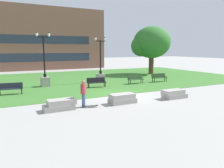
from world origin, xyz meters
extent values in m
plane|color=#A3A09B|center=(0.00, 0.00, 0.00)|extent=(140.00, 140.00, 0.00)
cube|color=#3D752D|center=(0.00, 10.00, 0.01)|extent=(40.00, 20.00, 0.02)
cube|color=#9E9991|center=(-5.44, -2.05, 0.16)|extent=(1.80, 0.90, 0.32)
cube|color=#A6A098|center=(-5.26, -2.05, 0.48)|extent=(1.66, 0.83, 0.32)
cube|color=#9E9991|center=(-1.21, -2.32, 0.16)|extent=(1.80, 0.90, 0.32)
cube|color=#A6A098|center=(-1.24, -2.32, 0.48)|extent=(1.66, 0.83, 0.32)
cube|color=#9E9991|center=(3.01, -2.74, 0.16)|extent=(1.80, 0.90, 0.32)
cube|color=#A6A098|center=(2.85, -2.74, 0.48)|extent=(1.66, 0.83, 0.32)
cylinder|color=#384C7A|center=(-3.83, -2.00, 0.43)|extent=(0.15, 0.15, 0.86)
cylinder|color=#384C7A|center=(-3.95, -2.16, 0.43)|extent=(0.15, 0.15, 0.86)
cube|color=maroon|center=(-3.89, -2.08, 1.16)|extent=(0.43, 0.46, 0.60)
cylinder|color=maroon|center=(-3.73, -1.75, 1.21)|extent=(0.27, 0.32, 0.54)
cylinder|color=maroon|center=(-4.04, -2.41, 1.21)|extent=(0.27, 0.32, 0.54)
sphere|color=#9E7051|center=(-3.89, -2.08, 1.60)|extent=(0.22, 0.22, 0.22)
cube|color=black|center=(-3.56, -2.31, 0.09)|extent=(0.82, 0.43, 0.02)
cube|color=black|center=(-3.13, -2.45, 0.11)|extent=(0.17, 0.23, 0.06)
cube|color=black|center=(-3.99, -2.18, 0.11)|extent=(0.17, 0.23, 0.06)
cylinder|color=silver|center=(-3.31, -2.27, 0.03)|extent=(0.06, 0.05, 0.06)
cylinder|color=silver|center=(-3.38, -2.48, 0.03)|extent=(0.06, 0.05, 0.06)
cylinder|color=silver|center=(-3.73, -2.14, 0.03)|extent=(0.06, 0.05, 0.06)
cylinder|color=silver|center=(-3.80, -2.35, 0.03)|extent=(0.06, 0.05, 0.06)
cube|color=#284723|center=(4.18, 4.27, 0.46)|extent=(1.82, 0.54, 0.05)
cube|color=#284723|center=(4.17, 4.52, 0.69)|extent=(1.80, 0.22, 0.46)
cube|color=black|center=(3.35, 4.23, 0.58)|extent=(0.08, 0.40, 0.04)
cube|color=black|center=(5.02, 4.32, 0.58)|extent=(0.08, 0.40, 0.04)
cylinder|color=black|center=(3.39, 4.07, 0.23)|extent=(0.07, 0.07, 0.41)
cylinder|color=black|center=(4.99, 4.15, 0.23)|extent=(0.07, 0.07, 0.41)
cylinder|color=black|center=(3.38, 4.39, 0.23)|extent=(0.07, 0.07, 0.41)
cylinder|color=black|center=(4.97, 4.47, 0.23)|extent=(0.07, 0.07, 0.41)
cube|color=#284723|center=(7.22, 4.15, 0.46)|extent=(1.82, 0.53, 0.05)
cube|color=#284723|center=(7.23, 4.40, 0.69)|extent=(1.80, 0.21, 0.46)
cube|color=black|center=(6.38, 4.20, 0.58)|extent=(0.08, 0.40, 0.04)
cube|color=black|center=(8.06, 4.11, 0.58)|extent=(0.08, 0.40, 0.04)
cylinder|color=black|center=(6.41, 4.03, 0.23)|extent=(0.07, 0.07, 0.41)
cylinder|color=black|center=(8.01, 3.95, 0.23)|extent=(0.07, 0.07, 0.41)
cylinder|color=black|center=(6.43, 4.35, 0.23)|extent=(0.07, 0.07, 0.41)
cylinder|color=black|center=(8.03, 4.27, 0.23)|extent=(0.07, 0.07, 0.41)
cube|color=black|center=(-0.36, 4.08, 0.46)|extent=(1.84, 0.63, 0.05)
cube|color=black|center=(-0.34, 4.33, 0.69)|extent=(1.80, 0.31, 0.46)
cube|color=black|center=(-1.20, 4.17, 0.58)|extent=(0.10, 0.40, 0.04)
cube|color=black|center=(0.47, 3.99, 0.58)|extent=(0.10, 0.40, 0.04)
cylinder|color=black|center=(-1.18, 4.00, 0.23)|extent=(0.07, 0.07, 0.41)
cylinder|color=black|center=(0.41, 3.84, 0.23)|extent=(0.07, 0.07, 0.41)
cylinder|color=black|center=(-1.14, 4.32, 0.23)|extent=(0.07, 0.07, 0.41)
cylinder|color=black|center=(0.45, 4.15, 0.23)|extent=(0.07, 0.07, 0.41)
cube|color=#1E232D|center=(-7.77, 4.14, 0.46)|extent=(1.84, 0.64, 0.05)
cube|color=#1E232D|center=(-7.74, 4.39, 0.69)|extent=(1.80, 0.32, 0.46)
cube|color=black|center=(-6.94, 4.05, 0.58)|extent=(0.10, 0.40, 0.04)
cylinder|color=black|center=(-6.99, 3.90, 0.23)|extent=(0.07, 0.07, 0.41)
cylinder|color=black|center=(-8.55, 4.39, 0.23)|extent=(0.07, 0.07, 0.41)
cylinder|color=black|center=(-6.96, 4.21, 0.23)|extent=(0.07, 0.07, 0.41)
cube|color=gray|center=(-4.59, 6.86, 0.47)|extent=(0.80, 0.80, 0.90)
cylinder|color=black|center=(-4.59, 6.86, 1.07)|extent=(0.28, 0.28, 0.30)
cylinder|color=black|center=(-4.59, 6.86, 2.87)|extent=(0.14, 0.14, 3.89)
cube|color=black|center=(-4.59, 6.86, 4.71)|extent=(1.10, 0.08, 0.08)
ellipsoid|color=white|center=(-5.14, 6.86, 4.95)|extent=(0.22, 0.22, 0.36)
cone|color=black|center=(-5.14, 6.86, 5.15)|extent=(0.20, 0.20, 0.13)
ellipsoid|color=white|center=(-4.04, 6.86, 4.95)|extent=(0.22, 0.22, 0.36)
cone|color=black|center=(-4.04, 6.86, 5.15)|extent=(0.20, 0.20, 0.13)
cube|color=gray|center=(1.35, 6.99, 0.47)|extent=(0.80, 0.80, 0.90)
cylinder|color=black|center=(1.35, 6.99, 1.07)|extent=(0.28, 0.28, 0.30)
cylinder|color=black|center=(1.35, 6.99, 2.73)|extent=(0.14, 0.14, 3.63)
cube|color=black|center=(1.35, 6.99, 4.45)|extent=(1.10, 0.08, 0.08)
ellipsoid|color=white|center=(0.80, 6.99, 4.69)|extent=(0.22, 0.22, 0.36)
cone|color=black|center=(0.80, 6.99, 4.88)|extent=(0.20, 0.20, 0.13)
ellipsoid|color=white|center=(1.90, 6.99, 4.69)|extent=(0.22, 0.22, 0.36)
cone|color=black|center=(1.90, 6.99, 4.88)|extent=(0.20, 0.20, 0.13)
cylinder|color=#4C3823|center=(11.23, 10.99, 1.56)|extent=(0.71, 0.71, 3.08)
ellipsoid|color=#2D6B28|center=(11.23, 10.99, 4.56)|extent=(5.31, 5.31, 4.51)
sphere|color=#2D6B28|center=(9.77, 11.52, 4.03)|extent=(2.92, 2.92, 2.92)
sphere|color=#2D6B28|center=(12.56, 10.46, 4.82)|extent=(2.65, 2.65, 2.65)
cube|color=brown|center=(-2.73, 24.50, 5.42)|extent=(24.98, 1.00, 10.84)
cube|color=#232D3D|center=(-2.73, 23.98, 2.20)|extent=(18.74, 0.03, 1.40)
cube|color=#232D3D|center=(-2.73, 23.98, 5.20)|extent=(18.74, 0.03, 1.40)
camera|label=1|loc=(-8.37, -14.74, 3.60)|focal=35.00mm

